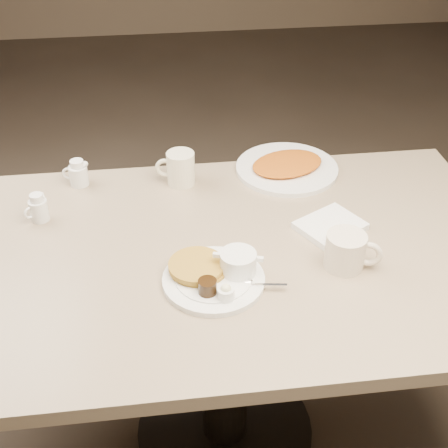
{
  "coord_description": "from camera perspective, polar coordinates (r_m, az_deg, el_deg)",
  "views": [
    {
      "loc": [
        -0.16,
        -1.22,
        1.71
      ],
      "look_at": [
        0.0,
        0.02,
        0.82
      ],
      "focal_mm": 49.19,
      "sensor_mm": 36.0,
      "label": 1
    }
  ],
  "objects": [
    {
      "name": "napkin",
      "position": [
        1.66,
        9.84,
        -0.18
      ],
      "size": [
        0.21,
        0.19,
        0.02
      ],
      "color": "white",
      "rests_on": "diner_table"
    },
    {
      "name": "diner_table",
      "position": [
        1.67,
        0.09,
        -7.11
      ],
      "size": [
        1.5,
        0.9,
        0.75
      ],
      "color": "tan",
      "rests_on": "ground"
    },
    {
      "name": "hash_plate",
      "position": [
        1.89,
        5.87,
        5.31
      ],
      "size": [
        0.4,
        0.4,
        0.04
      ],
      "color": "white",
      "rests_on": "diner_table"
    },
    {
      "name": "creamer_left",
      "position": [
        1.72,
        -16.87,
        1.4
      ],
      "size": [
        0.07,
        0.06,
        0.08
      ],
      "color": "white",
      "rests_on": "diner_table"
    },
    {
      "name": "creamer_right",
      "position": [
        1.85,
        -13.41,
        4.57
      ],
      "size": [
        0.08,
        0.07,
        0.08
      ],
      "color": "white",
      "rests_on": "diner_table"
    },
    {
      "name": "coffee_mug_near",
      "position": [
        1.51,
        11.35,
        -2.43
      ],
      "size": [
        0.15,
        0.13,
        0.09
      ],
      "color": "white",
      "rests_on": "diner_table"
    },
    {
      "name": "coffee_mug_far",
      "position": [
        1.81,
        -4.13,
        5.19
      ],
      "size": [
        0.12,
        0.1,
        0.1
      ],
      "color": "white",
      "rests_on": "diner_table"
    },
    {
      "name": "main_plate",
      "position": [
        1.46,
        -0.74,
        -4.61
      ],
      "size": [
        0.32,
        0.3,
        0.07
      ],
      "color": "white",
      "rests_on": "diner_table"
    }
  ]
}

